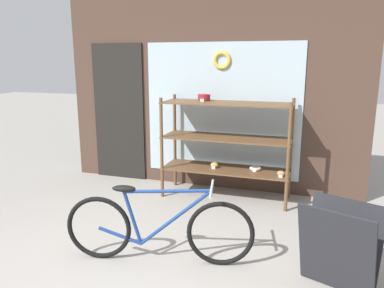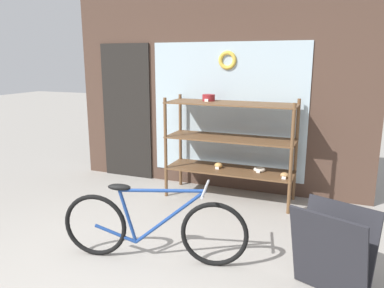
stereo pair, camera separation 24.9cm
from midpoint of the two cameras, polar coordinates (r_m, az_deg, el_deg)
The scene contains 5 objects.
ground_plane at distance 3.47m, azimuth -9.52°, elevation -19.90°, with size 30.00×30.00×0.00m, color gray.
storefront_facade at distance 5.43m, azimuth 4.27°, elevation 8.58°, with size 4.41×0.13×3.02m.
display_case at distance 5.02m, azimuth 7.26°, elevation 0.73°, with size 1.71×0.55×1.40m.
bicycle at distance 3.58m, azimuth -4.04°, elevation -12.51°, with size 1.74×0.53×0.75m.
sandwich_board at distance 3.33m, azimuth 22.72°, elevation -14.91°, with size 0.69×0.57×0.73m.
Camera 2 is at (1.68, -2.44, 1.87)m, focal length 35.00 mm.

